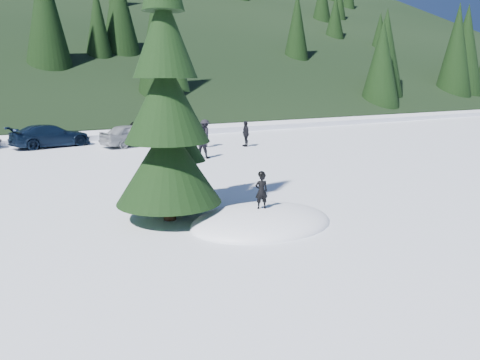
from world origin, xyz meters
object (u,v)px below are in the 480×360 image
spruce_short (179,145)px  car_5 (162,127)px  child_skier (261,191)px  car_3 (51,136)px  adult_0 (202,141)px  adult_2 (205,133)px  car_4 (134,135)px  spruce_tall (167,112)px  adult_1 (246,134)px

spruce_short → car_5: size_ratio=1.15×
child_skier → car_3: (-2.39, 20.79, -0.29)m
adult_0 → car_5: 10.75m
child_skier → adult_2: adult_2 is taller
car_4 → car_5: bearing=-53.9°
child_skier → spruce_short: bearing=-54.5°
spruce_tall → car_5: size_ratio=1.84×
spruce_short → adult_1: (9.63, 11.23, -1.27)m
car_4 → child_skier: bearing=161.3°
car_3 → spruce_short: bearing=173.3°
adult_1 → car_3: adult_1 is taller
car_3 → car_5: bearing=-90.1°
spruce_tall → car_3: spruce_tall is taller
adult_0 → car_4: 6.85m
car_5 → spruce_short: bearing=-176.4°
adult_1 → child_skier: bearing=-19.6°
adult_1 → adult_2: adult_2 is taller
car_3 → car_4: bearing=-127.6°
child_skier → adult_1: 16.76m
spruce_tall → adult_0: (6.12, 9.92, -2.39)m
spruce_tall → car_5: 22.17m
child_skier → car_4: child_skier is taller
car_4 → car_5: (3.58, 3.92, 0.03)m
adult_1 → car_5: adult_1 is taller
spruce_short → adult_2: 14.41m
adult_1 → car_5: bearing=-151.1°
spruce_short → spruce_tall: bearing=-125.5°
adult_2 → child_skier: bearing=8.5°
adult_0 → car_5: size_ratio=0.40×
spruce_tall → adult_2: size_ratio=4.85×
child_skier → adult_2: size_ratio=0.60×
spruce_short → car_3: spruce_short is taller
adult_2 → car_3: 9.96m
car_3 → car_4: car_4 is taller
car_4 → spruce_tall: bearing=153.3°
spruce_short → adult_2: bearing=59.5°
car_4 → car_5: car_5 is taller
child_skier → adult_0: (3.95, 11.75, -0.08)m
adult_1 → adult_0: bearing=-48.3°
spruce_short → car_3: (-1.22, 17.56, -1.38)m
adult_2 → car_5: adult_2 is taller
spruce_tall → car_4: 17.36m
car_5 → car_3: bearing=124.4°
car_4 → spruce_short: bearing=155.5°
child_skier → adult_0: bearing=-92.9°
spruce_tall → car_4: spruce_tall is taller
adult_0 → adult_2: bearing=-77.9°
adult_2 → car_3: adult_2 is taller
child_skier → adult_2: 16.76m
adult_1 → spruce_short: bearing=-29.9°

